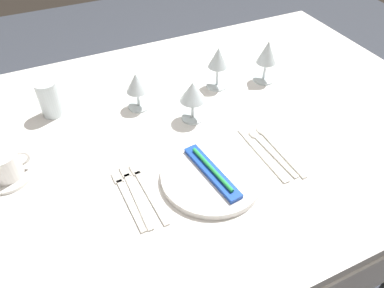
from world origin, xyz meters
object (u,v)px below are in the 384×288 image
at_px(drink_tumbler, 49,98).
at_px(fork_outer, 147,190).
at_px(fork_salad, 127,197).
at_px(dinner_plate, 212,176).
at_px(wine_glass_centre, 137,85).
at_px(wine_glass_left, 193,93).
at_px(fork_inner, 135,193).
at_px(dinner_knife, 263,155).
at_px(wine_glass_right, 218,60).
at_px(spoon_dessert, 274,144).
at_px(wine_glass_far, 267,54).
at_px(toothbrush_package, 212,172).
at_px(coffee_cup_left, 4,164).
at_px(spoon_soup, 266,147).

bearing_deg(drink_tumbler, fork_outer, -69.32).
xyz_separation_m(fork_outer, fork_salad, (-0.05, -0.00, 0.00)).
xyz_separation_m(dinner_plate, fork_salad, (-0.22, 0.03, -0.01)).
height_order(wine_glass_centre, wine_glass_left, wine_glass_left).
xyz_separation_m(fork_inner, wine_glass_left, (0.26, 0.21, 0.09)).
bearing_deg(drink_tumbler, dinner_knife, -41.79).
height_order(fork_inner, wine_glass_right, wine_glass_right).
bearing_deg(dinner_plate, fork_inner, 169.61).
bearing_deg(wine_glass_centre, spoon_dessert, -48.95).
bearing_deg(wine_glass_left, drink_tumbler, 151.82).
relative_size(wine_glass_right, wine_glass_far, 0.97).
distance_m(toothbrush_package, wine_glass_far, 0.51).
distance_m(toothbrush_package, dinner_knife, 0.17).
relative_size(toothbrush_package, fork_outer, 0.97).
xyz_separation_m(fork_salad, coffee_cup_left, (-0.25, 0.20, 0.04)).
height_order(toothbrush_package, fork_salad, toothbrush_package).
distance_m(fork_outer, dinner_knife, 0.33).
relative_size(fork_outer, drink_tumbler, 1.93).
distance_m(coffee_cup_left, wine_glass_right, 0.70).
xyz_separation_m(spoon_dessert, drink_tumbler, (-0.54, 0.41, 0.05)).
xyz_separation_m(fork_outer, spoon_soup, (0.36, 0.01, -0.00)).
relative_size(fork_salad, dinner_knife, 0.90).
distance_m(wine_glass_left, wine_glass_right, 0.20).
relative_size(dinner_plate, fork_outer, 1.20).
height_order(toothbrush_package, fork_outer, toothbrush_package).
bearing_deg(drink_tumbler, wine_glass_far, -9.35).
relative_size(fork_inner, coffee_cup_left, 1.99).
height_order(dinner_plate, wine_glass_centre, wine_glass_centre).
relative_size(dinner_plate, wine_glass_centre, 2.15).
height_order(coffee_cup_left, wine_glass_right, wine_glass_right).
relative_size(spoon_soup, wine_glass_left, 1.64).
xyz_separation_m(dinner_knife, wine_glass_left, (-0.10, 0.23, 0.09)).
bearing_deg(spoon_dessert, fork_inner, -179.61).
distance_m(toothbrush_package, spoon_dessert, 0.22).
bearing_deg(wine_glass_far, fork_outer, -150.77).
bearing_deg(fork_outer, wine_glass_far, 29.23).
distance_m(coffee_cup_left, wine_glass_centre, 0.43).
xyz_separation_m(coffee_cup_left, drink_tumbler, (0.15, 0.22, 0.01)).
xyz_separation_m(dinner_knife, wine_glass_right, (0.04, 0.36, 0.10)).
bearing_deg(dinner_knife, spoon_dessert, 25.03).
distance_m(fork_salad, dinner_knife, 0.38).
bearing_deg(fork_salad, spoon_soup, 1.17).
distance_m(spoon_dessert, drink_tumbler, 0.68).
distance_m(dinner_knife, spoon_soup, 0.04).
height_order(toothbrush_package, fork_inner, toothbrush_package).
xyz_separation_m(toothbrush_package, fork_salad, (-0.22, 0.03, -0.02)).
xyz_separation_m(fork_inner, wine_glass_right, (0.41, 0.33, 0.10)).
bearing_deg(spoon_soup, drink_tumbler, 141.46).
bearing_deg(wine_glass_right, spoon_soup, -93.01).
xyz_separation_m(fork_salad, wine_glass_centre, (0.15, 0.34, 0.08)).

